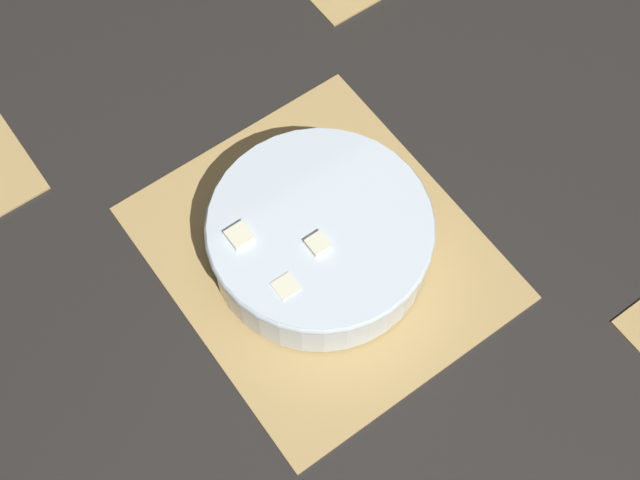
# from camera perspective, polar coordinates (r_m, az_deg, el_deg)

# --- Properties ---
(ground_plane) EXTENTS (6.00, 6.00, 0.00)m
(ground_plane) POSITION_cam_1_polar(r_m,az_deg,el_deg) (1.08, -0.00, -0.83)
(ground_plane) COLOR black
(bamboo_mat_center) EXTENTS (0.40, 0.35, 0.01)m
(bamboo_mat_center) POSITION_cam_1_polar(r_m,az_deg,el_deg) (1.08, -0.00, -0.76)
(bamboo_mat_center) COLOR tan
(bamboo_mat_center) RESTS_ON ground_plane
(fruit_salad_bowl) EXTENTS (0.27, 0.27, 0.08)m
(fruit_salad_bowl) POSITION_cam_1_polar(r_m,az_deg,el_deg) (1.04, 0.01, 0.28)
(fruit_salad_bowl) COLOR silver
(fruit_salad_bowl) RESTS_ON bamboo_mat_center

